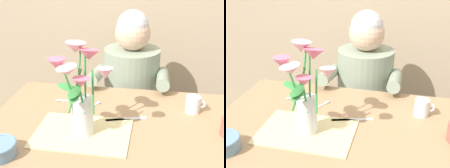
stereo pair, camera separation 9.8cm
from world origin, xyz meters
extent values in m
cube|color=#9E7A56|center=(0.00, 0.00, 0.72)|extent=(1.20, 0.80, 0.04)
cylinder|color=#9E7A56|center=(-0.54, 0.34, 0.35)|extent=(0.06, 0.06, 0.70)
cylinder|color=#4C4C56|center=(-0.01, 0.62, 0.20)|extent=(0.30, 0.30, 0.40)
cylinder|color=gray|center=(-0.01, 0.62, 0.65)|extent=(0.34, 0.34, 0.50)
sphere|color=#DBB293|center=(-0.01, 0.62, 1.00)|extent=(0.21, 0.21, 0.21)
sphere|color=silver|center=(-0.01, 0.62, 1.04)|extent=(0.19, 0.19, 0.19)
cylinder|color=gray|center=(-0.20, 0.48, 0.78)|extent=(0.07, 0.33, 0.12)
cylinder|color=gray|center=(0.18, 0.48, 0.78)|extent=(0.07, 0.33, 0.12)
cube|color=beige|center=(-0.15, -0.07, 0.74)|extent=(0.40, 0.28, 0.00)
cylinder|color=silver|center=(-0.15, -0.07, 0.82)|extent=(0.09, 0.09, 0.16)
cylinder|color=#388E42|center=(-0.10, -0.09, 0.94)|extent=(0.02, 0.06, 0.17)
cone|color=pink|center=(-0.05, -0.10, 1.03)|extent=(0.09, 0.09, 0.05)
sphere|color=#E5D14C|center=(-0.05, -0.10, 1.03)|extent=(0.02, 0.02, 0.02)
cylinder|color=#388E42|center=(-0.13, -0.05, 0.97)|extent=(0.01, 0.03, 0.22)
cone|color=#DB6684|center=(-0.12, -0.04, 1.08)|extent=(0.11, 0.11, 0.05)
sphere|color=#E5D14C|center=(-0.12, -0.04, 1.08)|extent=(0.02, 0.02, 0.02)
cylinder|color=#388E42|center=(-0.16, -0.04, 0.97)|extent=(0.01, 0.09, 0.23)
cone|color=pink|center=(-0.18, -0.01, 1.09)|extent=(0.12, 0.11, 0.05)
sphere|color=#E5D14C|center=(-0.18, -0.01, 1.10)|extent=(0.02, 0.02, 0.02)
cylinder|color=#388E42|center=(-0.19, -0.08, 0.95)|extent=(0.06, 0.02, 0.19)
cone|color=#DB6684|center=(-0.23, -0.08, 1.05)|extent=(0.08, 0.08, 0.05)
sphere|color=#E5D14C|center=(-0.23, -0.08, 1.05)|extent=(0.02, 0.02, 0.02)
cylinder|color=#388E42|center=(-0.17, -0.10, 0.95)|extent=(0.05, 0.05, 0.18)
cone|color=pink|center=(-0.18, -0.12, 1.04)|extent=(0.11, 0.11, 0.05)
sphere|color=#E5D14C|center=(-0.18, -0.12, 1.04)|extent=(0.02, 0.02, 0.02)
cylinder|color=#388E42|center=(-0.14, -0.10, 0.93)|extent=(0.03, 0.03, 0.14)
cone|color=#DB6684|center=(-0.13, -0.13, 1.00)|extent=(0.09, 0.09, 0.04)
sphere|color=#E5D14C|center=(-0.13, -0.13, 1.00)|extent=(0.02, 0.02, 0.02)
ellipsoid|color=#388E42|center=(-0.16, -0.13, 0.95)|extent=(0.05, 0.09, 0.05)
ellipsoid|color=#388E42|center=(-0.16, -0.13, 0.96)|extent=(0.05, 0.09, 0.02)
ellipsoid|color=#388E42|center=(-0.21, -0.06, 0.94)|extent=(0.10, 0.06, 0.03)
cube|color=silver|center=(0.02, 0.07, 0.74)|extent=(0.19, 0.08, 0.00)
cylinder|color=silver|center=(0.32, 0.19, 0.78)|extent=(0.07, 0.07, 0.08)
torus|color=silver|center=(0.36, 0.19, 0.78)|extent=(0.04, 0.01, 0.04)
cube|color=silver|center=(-0.29, 0.20, 0.74)|extent=(0.10, 0.03, 0.00)
ellipsoid|color=silver|center=(-0.34, 0.19, 0.74)|extent=(0.03, 0.02, 0.01)
cube|color=silver|center=(-0.16, 0.15, 0.74)|extent=(0.05, 0.09, 0.00)
ellipsoid|color=silver|center=(-0.14, 0.20, 0.74)|extent=(0.03, 0.03, 0.01)
camera|label=1|loc=(0.14, -1.11, 1.44)|focal=48.15mm
camera|label=2|loc=(0.24, -1.09, 1.44)|focal=48.15mm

